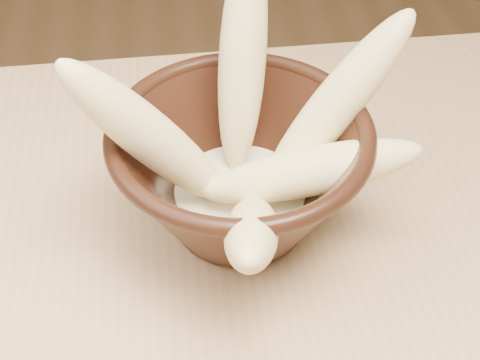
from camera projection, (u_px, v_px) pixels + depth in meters
name	position (u px, v px, depth m)	size (l,w,h in m)	color
bowl	(240.00, 171.00, 0.52)	(0.20, 0.20, 0.11)	black
milk_puddle	(240.00, 196.00, 0.54)	(0.11, 0.11, 0.02)	beige
banana_upright	(242.00, 60.00, 0.52)	(0.04, 0.04, 0.19)	#DFD283
banana_left	(150.00, 137.00, 0.48)	(0.04, 0.04, 0.18)	#DFD283
banana_right	(336.00, 105.00, 0.51)	(0.04, 0.04, 0.18)	#DFD283
banana_across	(310.00, 172.00, 0.50)	(0.04, 0.04, 0.17)	#DFD283
banana_front	(252.00, 232.00, 0.46)	(0.04, 0.04, 0.14)	#DFD283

